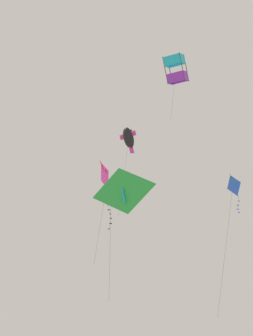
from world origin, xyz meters
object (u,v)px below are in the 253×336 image
(kite_diamond_low_drifter, at_px, (234,187))
(kite_fish_far_centre, at_px, (128,138))
(kite_box_near_right, at_px, (176,69))
(kite_diamond_near_left, at_px, (105,177))
(kite_delta_mid_left, at_px, (124,192))

(kite_diamond_low_drifter, relative_size, kite_fish_far_centre, 1.12)
(kite_diamond_low_drifter, height_order, kite_box_near_right, kite_box_near_right)
(kite_diamond_near_left, height_order, kite_box_near_right, kite_box_near_right)
(kite_diamond_near_left, bearing_deg, kite_delta_mid_left, -3.02)
(kite_diamond_low_drifter, distance_m, kite_diamond_near_left, 8.93)
(kite_diamond_low_drifter, distance_m, kite_fish_far_centre, 14.63)
(kite_delta_mid_left, relative_size, kite_box_near_right, 1.39)
(kite_diamond_near_left, bearing_deg, kite_diamond_low_drifter, 56.49)
(kite_diamond_low_drifter, height_order, kite_delta_mid_left, kite_diamond_low_drifter)
(kite_delta_mid_left, xyz_separation_m, kite_diamond_near_left, (2.75, -0.45, 2.15))
(kite_delta_mid_left, relative_size, kite_diamond_near_left, 1.05)
(kite_diamond_low_drifter, xyz_separation_m, kite_box_near_right, (2.87, 2.12, 10.58))
(kite_diamond_near_left, distance_m, kite_box_near_right, 11.12)
(kite_diamond_low_drifter, relative_size, kite_delta_mid_left, 1.24)
(kite_fish_far_centre, distance_m, kite_box_near_right, 9.19)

